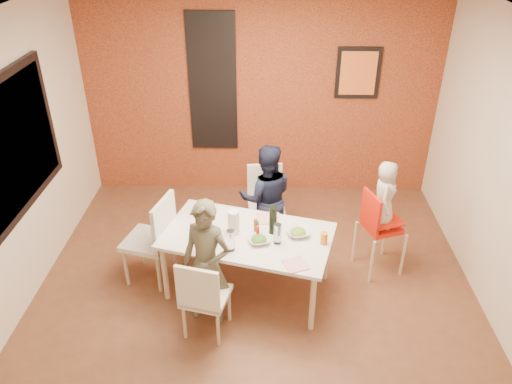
{
  "coord_description": "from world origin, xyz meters",
  "views": [
    {
      "loc": [
        0.12,
        -3.85,
        3.48
      ],
      "look_at": [
        0.0,
        0.3,
        1.05
      ],
      "focal_mm": 35.0,
      "sensor_mm": 36.0,
      "label": 1
    }
  ],
  "objects_px": {
    "toddler": "(385,195)",
    "wine_bottle": "(273,220)",
    "chair_near": "(203,295)",
    "high_chair": "(378,224)",
    "dining_table": "(248,239)",
    "child_far": "(266,198)",
    "paper_towel_roll": "(234,222)",
    "chair_left": "(155,236)",
    "chair_far": "(265,198)",
    "child_near": "(207,264)"
  },
  "relations": [
    {
      "from": "toddler",
      "to": "wine_bottle",
      "type": "bearing_deg",
      "value": 117.65
    },
    {
      "from": "chair_near",
      "to": "high_chair",
      "type": "distance_m",
      "value": 1.99
    },
    {
      "from": "dining_table",
      "to": "child_far",
      "type": "distance_m",
      "value": 0.79
    },
    {
      "from": "child_far",
      "to": "paper_towel_roll",
      "type": "height_order",
      "value": "child_far"
    },
    {
      "from": "chair_near",
      "to": "child_far",
      "type": "height_order",
      "value": "child_far"
    },
    {
      "from": "dining_table",
      "to": "chair_left",
      "type": "xyz_separation_m",
      "value": [
        -0.94,
        0.13,
        -0.06
      ]
    },
    {
      "from": "dining_table",
      "to": "chair_near",
      "type": "distance_m",
      "value": 0.77
    },
    {
      "from": "child_far",
      "to": "toddler",
      "type": "bearing_deg",
      "value": 156.76
    },
    {
      "from": "chair_near",
      "to": "dining_table",
      "type": "bearing_deg",
      "value": -105.63
    },
    {
      "from": "toddler",
      "to": "wine_bottle",
      "type": "distance_m",
      "value": 1.17
    },
    {
      "from": "chair_far",
      "to": "child_far",
      "type": "bearing_deg",
      "value": -94.63
    },
    {
      "from": "dining_table",
      "to": "toddler",
      "type": "distance_m",
      "value": 1.45
    },
    {
      "from": "child_far",
      "to": "paper_towel_roll",
      "type": "xyz_separation_m",
      "value": [
        -0.31,
        -0.74,
        0.17
      ]
    },
    {
      "from": "high_chair",
      "to": "child_near",
      "type": "height_order",
      "value": "child_near"
    },
    {
      "from": "dining_table",
      "to": "child_near",
      "type": "xyz_separation_m",
      "value": [
        -0.35,
        -0.42,
        0.03
      ]
    },
    {
      "from": "dining_table",
      "to": "chair_far",
      "type": "relative_size",
      "value": 2.05
    },
    {
      "from": "high_chair",
      "to": "child_near",
      "type": "xyz_separation_m",
      "value": [
        -1.7,
        -0.78,
        0.06
      ]
    },
    {
      "from": "chair_near",
      "to": "child_far",
      "type": "relative_size",
      "value": 0.67
    },
    {
      "from": "child_far",
      "to": "toddler",
      "type": "xyz_separation_m",
      "value": [
        1.19,
        -0.39,
        0.29
      ]
    },
    {
      "from": "child_far",
      "to": "toddler",
      "type": "relative_size",
      "value": 1.75
    },
    {
      "from": "chair_far",
      "to": "toddler",
      "type": "relative_size",
      "value": 1.21
    },
    {
      "from": "chair_left",
      "to": "chair_near",
      "type": "bearing_deg",
      "value": 51.35
    },
    {
      "from": "wine_bottle",
      "to": "paper_towel_roll",
      "type": "xyz_separation_m",
      "value": [
        -0.38,
        -0.02,
        -0.02
      ]
    },
    {
      "from": "toddler",
      "to": "paper_towel_roll",
      "type": "height_order",
      "value": "toddler"
    },
    {
      "from": "toddler",
      "to": "paper_towel_roll",
      "type": "relative_size",
      "value": 2.9
    },
    {
      "from": "child_far",
      "to": "child_near",
      "type": "bearing_deg",
      "value": 61.24
    },
    {
      "from": "child_near",
      "to": "child_far",
      "type": "xyz_separation_m",
      "value": [
        0.52,
        1.19,
        -0.01
      ]
    },
    {
      "from": "chair_near",
      "to": "toddler",
      "type": "xyz_separation_m",
      "value": [
        1.74,
        1.03,
        0.45
      ]
    },
    {
      "from": "toddler",
      "to": "wine_bottle",
      "type": "height_order",
      "value": "toddler"
    },
    {
      "from": "chair_near",
      "to": "wine_bottle",
      "type": "relative_size",
      "value": 2.96
    },
    {
      "from": "chair_far",
      "to": "chair_left",
      "type": "bearing_deg",
      "value": -148.52
    },
    {
      "from": "high_chair",
      "to": "wine_bottle",
      "type": "distance_m",
      "value": 1.17
    },
    {
      "from": "dining_table",
      "to": "chair_near",
      "type": "height_order",
      "value": "chair_near"
    },
    {
      "from": "dining_table",
      "to": "paper_towel_roll",
      "type": "xyz_separation_m",
      "value": [
        -0.13,
        0.02,
        0.18
      ]
    },
    {
      "from": "wine_bottle",
      "to": "paper_towel_roll",
      "type": "bearing_deg",
      "value": -177.11
    },
    {
      "from": "toddler",
      "to": "chair_near",
      "type": "bearing_deg",
      "value": 131.85
    },
    {
      "from": "dining_table",
      "to": "paper_towel_roll",
      "type": "distance_m",
      "value": 0.23
    },
    {
      "from": "wine_bottle",
      "to": "child_near",
      "type": "bearing_deg",
      "value": -142.11
    },
    {
      "from": "toddler",
      "to": "paper_towel_roll",
      "type": "xyz_separation_m",
      "value": [
        -1.5,
        -0.35,
        -0.13
      ]
    },
    {
      "from": "child_far",
      "to": "dining_table",
      "type": "bearing_deg",
      "value": 72.25
    },
    {
      "from": "toddler",
      "to": "wine_bottle",
      "type": "relative_size",
      "value": 2.53
    },
    {
      "from": "chair_near",
      "to": "high_chair",
      "type": "height_order",
      "value": "high_chair"
    },
    {
      "from": "toddler",
      "to": "paper_towel_roll",
      "type": "bearing_deg",
      "value": 114.33
    },
    {
      "from": "paper_towel_roll",
      "to": "dining_table",
      "type": "bearing_deg",
      "value": -8.85
    },
    {
      "from": "high_chair",
      "to": "toddler",
      "type": "xyz_separation_m",
      "value": [
        0.02,
        0.02,
        0.35
      ]
    },
    {
      "from": "dining_table",
      "to": "chair_left",
      "type": "relative_size",
      "value": 1.82
    },
    {
      "from": "chair_left",
      "to": "toddler",
      "type": "height_order",
      "value": "toddler"
    },
    {
      "from": "high_chair",
      "to": "child_near",
      "type": "relative_size",
      "value": 0.75
    },
    {
      "from": "chair_near",
      "to": "child_near",
      "type": "bearing_deg",
      "value": -80.74
    },
    {
      "from": "chair_near",
      "to": "chair_far",
      "type": "xyz_separation_m",
      "value": [
        0.53,
        1.66,
        0.02
      ]
    }
  ]
}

